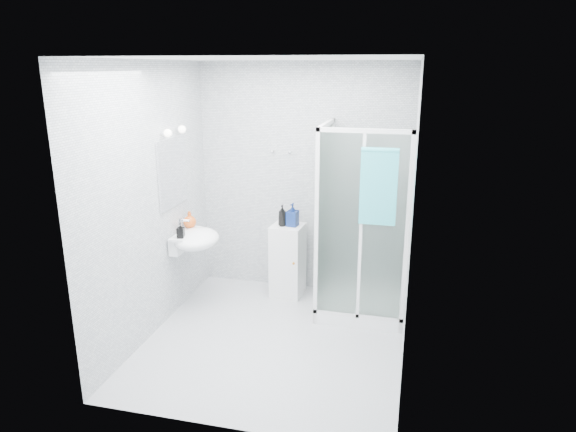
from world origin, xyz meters
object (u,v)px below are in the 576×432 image
(hand_towel, at_px, (379,185))
(soap_dispenser_black, at_px, (181,230))
(soap_dispenser_orange, at_px, (190,219))
(shampoo_bottle_b, at_px, (293,215))
(wall_basin, at_px, (194,239))
(shampoo_bottle_a, at_px, (282,216))
(shower_enclosure, at_px, (354,273))
(storage_cabinet, at_px, (288,260))

(hand_towel, xyz_separation_m, soap_dispenser_black, (-1.95, -0.08, -0.56))
(soap_dispenser_orange, bearing_deg, shampoo_bottle_b, 20.64)
(wall_basin, height_order, shampoo_bottle_a, shampoo_bottle_a)
(shower_enclosure, xyz_separation_m, soap_dispenser_orange, (-1.78, -0.14, 0.50))
(storage_cabinet, xyz_separation_m, shampoo_bottle_a, (-0.05, -0.03, 0.54))
(wall_basin, height_order, soap_dispenser_black, soap_dispenser_black)
(shampoo_bottle_b, distance_m, soap_dispenser_black, 1.24)
(hand_towel, distance_m, shampoo_bottle_a, 1.36)
(storage_cabinet, relative_size, soap_dispenser_orange, 4.67)
(storage_cabinet, height_order, soap_dispenser_orange, soap_dispenser_orange)
(shower_enclosure, xyz_separation_m, storage_cabinet, (-0.79, 0.27, -0.03))
(shower_enclosure, distance_m, soap_dispenser_orange, 1.85)
(soap_dispenser_orange, bearing_deg, shower_enclosure, 4.40)
(storage_cabinet, height_order, hand_towel, hand_towel)
(shower_enclosure, bearing_deg, storage_cabinet, 161.25)
(shower_enclosure, height_order, soap_dispenser_orange, shower_enclosure)
(shampoo_bottle_b, height_order, soap_dispenser_black, shampoo_bottle_b)
(shampoo_bottle_a, height_order, soap_dispenser_orange, shampoo_bottle_a)
(shower_enclosure, xyz_separation_m, hand_towel, (0.23, -0.40, 1.05))
(shampoo_bottle_a, distance_m, soap_dispenser_black, 1.14)
(shampoo_bottle_a, bearing_deg, soap_dispenser_orange, -158.35)
(storage_cabinet, relative_size, shampoo_bottle_b, 3.23)
(wall_basin, relative_size, shampoo_bottle_a, 2.34)
(shampoo_bottle_b, bearing_deg, storage_cabinet, 170.47)
(hand_towel, bearing_deg, wall_basin, 177.42)
(storage_cabinet, bearing_deg, hand_towel, -28.48)
(wall_basin, xyz_separation_m, soap_dispenser_orange, (-0.12, 0.18, 0.16))
(wall_basin, distance_m, soap_dispenser_black, 0.23)
(hand_towel, relative_size, shampoo_bottle_a, 3.00)
(shower_enclosure, distance_m, storage_cabinet, 0.83)
(storage_cabinet, height_order, soap_dispenser_black, soap_dispenser_black)
(hand_towel, xyz_separation_m, shampoo_bottle_a, (-1.07, 0.64, -0.54))
(shampoo_bottle_b, xyz_separation_m, soap_dispenser_orange, (-1.05, -0.39, -0.01))
(wall_basin, relative_size, shampoo_bottle_b, 2.17)
(shower_enclosure, bearing_deg, shampoo_bottle_b, 160.56)
(hand_towel, xyz_separation_m, soap_dispenser_orange, (-2.01, 0.26, -0.55))
(soap_dispenser_black, bearing_deg, storage_cabinet, 38.89)
(wall_basin, relative_size, hand_towel, 0.78)
(wall_basin, relative_size, soap_dispenser_orange, 3.13)
(shampoo_bottle_a, distance_m, shampoo_bottle_b, 0.11)
(shampoo_bottle_b, bearing_deg, wall_basin, -148.16)
(wall_basin, bearing_deg, shampoo_bottle_a, 34.14)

